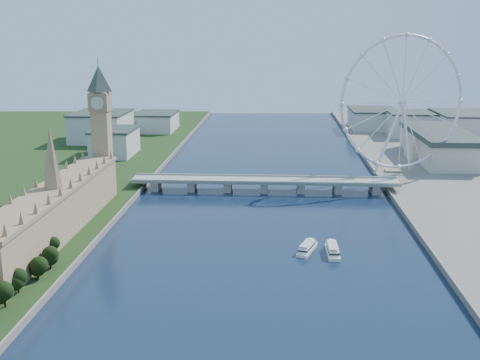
{
  "coord_description": "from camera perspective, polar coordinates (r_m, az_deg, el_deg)",
  "views": [
    {
      "loc": [
        9.62,
        -182.82,
        124.8
      ],
      "look_at": [
        -14.62,
        210.0,
        30.48
      ],
      "focal_mm": 45.0,
      "sensor_mm": 36.0,
      "label": 1
    }
  ],
  "objects": [
    {
      "name": "london_eye",
      "position": [
        552.08,
        15.16,
        7.06
      ],
      "size": [
        113.6,
        39.12,
        124.3
      ],
      "color": "silver",
      "rests_on": "ground"
    },
    {
      "name": "westminster_bridge",
      "position": [
        497.16,
        2.32,
        -0.28
      ],
      "size": [
        220.0,
        22.0,
        9.5
      ],
      "color": "gray",
      "rests_on": "ground"
    },
    {
      "name": "city_skyline",
      "position": [
        751.27,
        5.78,
        5.16
      ],
      "size": [
        505.0,
        280.0,
        32.0
      ],
      "color": "beige",
      "rests_on": "ground"
    },
    {
      "name": "tour_boat_near",
      "position": [
        362.58,
        6.35,
        -6.74
      ],
      "size": [
        14.99,
        27.38,
        5.85
      ],
      "primitive_type": null,
      "rotation": [
        0.0,
        0.0,
        -0.33
      ],
      "color": "white",
      "rests_on": "ground"
    },
    {
      "name": "county_hall",
      "position": [
        646.89,
        18.28,
        1.67
      ],
      "size": [
        54.0,
        144.0,
        35.0
      ],
      "primitive_type": null,
      "color": "beige",
      "rests_on": "ground"
    },
    {
      "name": "big_ben",
      "position": [
        484.44,
        -13.08,
        6.23
      ],
      "size": [
        20.02,
        20.02,
        110.0
      ],
      "color": "tan",
      "rests_on": "ground"
    },
    {
      "name": "tour_boat_far",
      "position": [
        360.35,
        8.76,
        -6.95
      ],
      "size": [
        7.55,
        28.66,
        6.31
      ],
      "primitive_type": null,
      "rotation": [
        0.0,
        0.0,
        0.01
      ],
      "color": "white",
      "rests_on": "ground"
    },
    {
      "name": "parliament_range",
      "position": [
        393.35,
        -17.12,
        -2.82
      ],
      "size": [
        24.0,
        200.0,
        70.0
      ],
      "color": "tan",
      "rests_on": "ground"
    }
  ]
}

